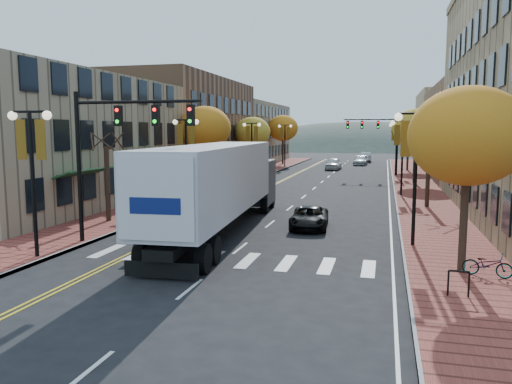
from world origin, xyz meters
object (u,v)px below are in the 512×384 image
Objects in this scene: bicycle at (488,265)px; black_suv at (309,217)px; navy_sedan at (178,227)px; semi_truck at (222,181)px.

black_suv is at bearing 57.52° from bicycle.
semi_truck is at bearing 68.59° from navy_sedan.
bicycle is at bearing -14.42° from navy_sedan.
black_suv is at bearing 25.14° from semi_truck.
navy_sedan is at bearing 94.21° from bicycle.
black_suv is (4.20, 2.33, -2.08)m from semi_truck.
semi_truck is 3.93m from navy_sedan.
navy_sedan is at bearing -136.86° from black_suv.
semi_truck is 11.23× the size of bicycle.
bicycle is at bearing -50.91° from black_suv.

